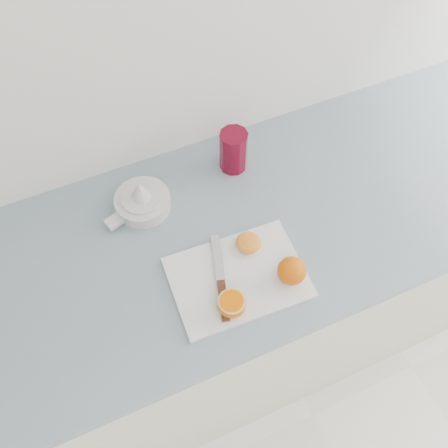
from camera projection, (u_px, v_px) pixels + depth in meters
name	position (u px, v px, depth m)	size (l,w,h in m)	color
counter	(204.00, 311.00, 1.61)	(2.52, 0.64, 0.89)	silver
cutting_board	(238.00, 277.00, 1.18)	(0.31, 0.22, 0.01)	silver
whole_orange	(292.00, 271.00, 1.14)	(0.07, 0.07, 0.07)	#D05D00
half_orange	(232.00, 304.00, 1.11)	(0.06, 0.06, 0.04)	#D05D00
squeezed_shell	(249.00, 242.00, 1.21)	(0.06, 0.06, 0.03)	orange
paring_knife	(222.00, 292.00, 1.14)	(0.08, 0.22, 0.01)	#4E2314
citrus_juicer	(142.00, 201.00, 1.27)	(0.18, 0.14, 0.10)	silver
red_tumbler	(233.00, 152.00, 1.32)	(0.08, 0.08, 0.12)	maroon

